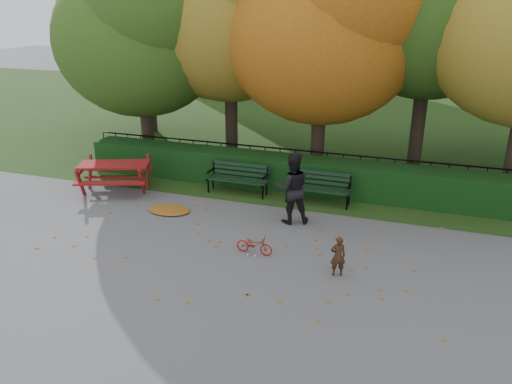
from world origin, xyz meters
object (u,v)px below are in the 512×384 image
(tree_c, at_px, (333,19))
(bench_right, at_px, (319,185))
(bench_left, at_px, (238,176))
(picnic_table, at_px, (114,170))
(adult, at_px, (292,189))
(tree_a, at_px, (144,28))
(bicycle, at_px, (254,244))
(child, at_px, (338,256))

(tree_c, height_order, bench_right, tree_c)
(bench_left, relative_size, picnic_table, 0.73)
(tree_c, height_order, picnic_table, tree_c)
(bench_left, distance_m, picnic_table, 3.66)
(bench_left, height_order, adult, adult)
(bench_left, bearing_deg, tree_a, 154.24)
(tree_a, xyz_separation_m, picnic_table, (0.38, -2.92, -3.85))
(picnic_table, distance_m, bicycle, 5.75)
(bench_right, bearing_deg, picnic_table, -169.95)
(tree_a, xyz_separation_m, child, (7.50, -5.67, -4.08))
(tree_a, relative_size, adult, 4.10)
(tree_a, distance_m, picnic_table, 4.85)
(bench_right, xyz_separation_m, adult, (-0.37, -1.52, 0.39))
(bench_left, height_order, child, bench_left)
(child, distance_m, bicycle, 1.97)
(tree_c, bearing_deg, child, -76.25)
(bench_right, distance_m, adult, 1.61)
(bench_left, bearing_deg, adult, -36.80)
(child, bearing_deg, bicycle, -31.05)
(tree_a, distance_m, tree_c, 6.04)
(tree_a, distance_m, child, 10.26)
(tree_a, height_order, tree_c, tree_c)
(tree_c, xyz_separation_m, picnic_table, (-5.64, -3.31, -4.15))
(tree_a, bearing_deg, tree_c, 3.65)
(adult, bearing_deg, bicycle, 56.70)
(tree_a, distance_m, bench_left, 5.89)
(bench_right, relative_size, picnic_table, 0.73)
(child, bearing_deg, picnic_table, -42.20)
(tree_c, bearing_deg, tree_a, -176.35)
(bench_right, relative_size, child, 2.05)
(tree_c, distance_m, picnic_table, 7.75)
(adult, bearing_deg, tree_a, -53.32)
(tree_a, xyz_separation_m, bench_left, (3.89, -1.88, -4.00))
(bench_right, bearing_deg, bench_left, 180.00)
(tree_a, height_order, bench_right, tree_a)
(bicycle, bearing_deg, child, -97.73)
(tree_c, distance_m, bench_right, 4.87)
(bench_left, xyz_separation_m, adult, (2.03, -1.52, 0.39))
(tree_c, height_order, bicycle, tree_c)
(picnic_table, bearing_deg, child, -42.15)
(tree_a, bearing_deg, bench_left, -25.76)
(bench_right, bearing_deg, child, -72.24)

